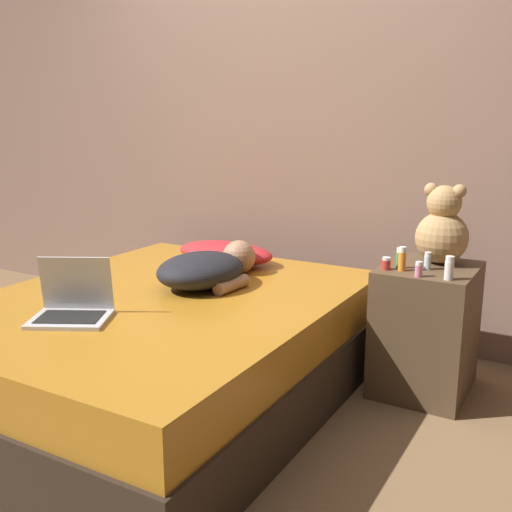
{
  "coord_description": "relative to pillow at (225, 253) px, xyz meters",
  "views": [
    {
      "loc": [
        1.65,
        -2.02,
        1.28
      ],
      "look_at": [
        0.36,
        0.23,
        0.67
      ],
      "focal_mm": 42.0,
      "sensor_mm": 36.0,
      "label": 1
    }
  ],
  "objects": [
    {
      "name": "ground_plane",
      "position": [
        0.09,
        -0.67,
        -0.54
      ],
      "size": [
        12.0,
        12.0,
        0.0
      ],
      "primitive_type": "plane",
      "color": "brown"
    },
    {
      "name": "wall_back",
      "position": [
        0.09,
        0.55,
        0.76
      ],
      "size": [
        8.0,
        0.06,
        2.6
      ],
      "color": "#846656",
      "rests_on": "ground_plane"
    },
    {
      "name": "bed",
      "position": [
        0.09,
        -0.67,
        -0.3
      ],
      "size": [
        1.51,
        1.88,
        0.49
      ],
      "color": "#2D2319",
      "rests_on": "ground_plane"
    },
    {
      "name": "nightstand",
      "position": [
        1.11,
        0.01,
        -0.24
      ],
      "size": [
        0.41,
        0.49,
        0.6
      ],
      "color": "brown",
      "rests_on": "ground_plane"
    },
    {
      "name": "pillow",
      "position": [
        0.0,
        0.0,
        0.0
      ],
      "size": [
        0.57,
        0.3,
        0.12
      ],
      "color": "red",
      "rests_on": "bed"
    },
    {
      "name": "person_lying",
      "position": [
        0.16,
        -0.4,
        0.02
      ],
      "size": [
        0.41,
        0.64,
        0.17
      ],
      "rotation": [
        0.0,
        0.0,
        -0.09
      ],
      "color": "black",
      "rests_on": "bed"
    },
    {
      "name": "laptop",
      "position": [
        -0.03,
        -1.08,
        -0.0
      ],
      "size": [
        0.37,
        0.34,
        0.24
      ],
      "rotation": [
        0.0,
        0.0,
        0.49
      ],
      "color": "silver",
      "rests_on": "bed"
    },
    {
      "name": "teddy_bear",
      "position": [
        1.13,
        0.1,
        0.22
      ],
      "size": [
        0.24,
        0.24,
        0.37
      ],
      "color": "tan",
      "rests_on": "nightstand"
    },
    {
      "name": "bottle_clear",
      "position": [
        1.11,
        -0.05,
        0.1
      ],
      "size": [
        0.03,
        0.03,
        0.08
      ],
      "color": "silver",
      "rests_on": "nightstand"
    },
    {
      "name": "bottle_green",
      "position": [
        0.99,
        -0.09,
        0.1
      ],
      "size": [
        0.03,
        0.03,
        0.09
      ],
      "color": "#3D8E4C",
      "rests_on": "nightstand"
    },
    {
      "name": "bottle_red",
      "position": [
        0.95,
        -0.14,
        0.09
      ],
      "size": [
        0.04,
        0.04,
        0.06
      ],
      "color": "#B72D2D",
      "rests_on": "nightstand"
    },
    {
      "name": "bottle_pink",
      "position": [
        1.11,
        -0.19,
        0.09
      ],
      "size": [
        0.03,
        0.03,
        0.07
      ],
      "color": "pink",
      "rests_on": "nightstand"
    },
    {
      "name": "bottle_orange",
      "position": [
        1.02,
        -0.13,
        0.11
      ],
      "size": [
        0.03,
        0.03,
        0.11
      ],
      "color": "orange",
      "rests_on": "nightstand"
    },
    {
      "name": "bottle_white",
      "position": [
        1.24,
        -0.18,
        0.11
      ],
      "size": [
        0.04,
        0.04,
        0.1
      ],
      "color": "white",
      "rests_on": "nightstand"
    }
  ]
}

